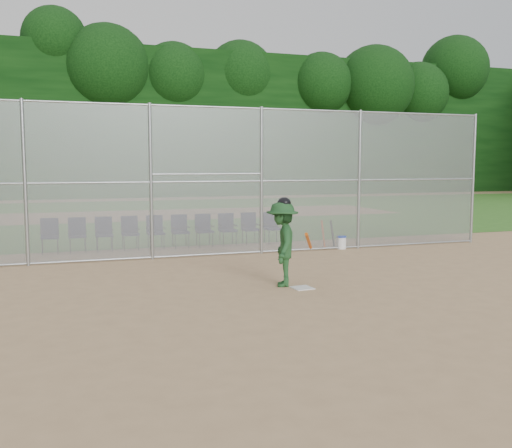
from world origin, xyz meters
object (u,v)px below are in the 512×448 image
object	(u,v)px
batter_at_plate	(282,243)
water_cooler	(341,242)
chair_0	(50,236)
home_plate	(302,288)

from	to	relation	value
batter_at_plate	water_cooler	world-z (taller)	batter_at_plate
batter_at_plate	water_cooler	distance (m)	5.48
water_cooler	batter_at_plate	bearing A→B (deg)	-129.69
batter_at_plate	chair_0	bearing A→B (deg)	127.30
water_cooler	chair_0	world-z (taller)	chair_0
home_plate	batter_at_plate	bearing A→B (deg)	129.33
home_plate	chair_0	distance (m)	7.98
batter_at_plate	water_cooler	xyz separation A→B (m)	(3.47, 4.18, -0.68)
water_cooler	chair_0	size ratio (longest dim) A/B	0.40
home_plate	batter_at_plate	world-z (taller)	batter_at_plate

